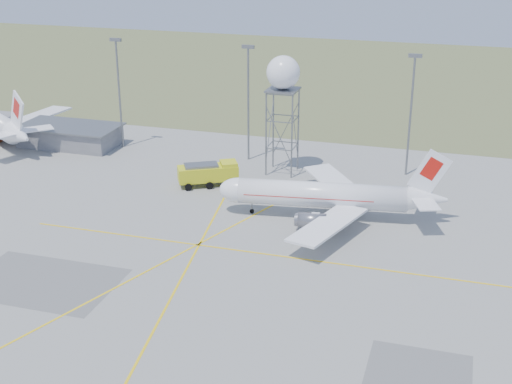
% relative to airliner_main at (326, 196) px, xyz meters
% --- Properties ---
extents(grass_strip, '(400.00, 120.00, 0.03)m').
position_rel_airliner_main_xyz_m(grass_strip, '(-8.59, 95.97, -3.42)').
color(grass_strip, '#596A3A').
rests_on(grass_strip, ground).
extents(building_grey, '(19.00, 10.00, 3.90)m').
position_rel_airliner_main_xyz_m(building_grey, '(-53.59, 19.97, -1.46)').
color(building_grey, gray).
rests_on(building_grey, ground).
extents(mast_a, '(2.20, 0.50, 20.50)m').
position_rel_airliner_main_xyz_m(mast_a, '(-43.59, 21.97, 8.64)').
color(mast_a, slate).
rests_on(mast_a, ground).
extents(mast_b, '(2.20, 0.50, 20.50)m').
position_rel_airliner_main_xyz_m(mast_b, '(-18.59, 21.97, 8.64)').
color(mast_b, slate).
rests_on(mast_b, ground).
extents(mast_c, '(2.20, 0.50, 20.50)m').
position_rel_airliner_main_xyz_m(mast_c, '(9.41, 21.97, 8.64)').
color(mast_c, slate).
rests_on(mast_c, ground).
extents(airliner_main, '(32.90, 31.71, 11.21)m').
position_rel_airliner_main_xyz_m(airliner_main, '(0.00, 0.00, 0.00)').
color(airliner_main, white).
rests_on(airliner_main, ground).
extents(radar_tower, '(5.52, 5.52, 19.99)m').
position_rel_airliner_main_xyz_m(radar_tower, '(-11.07, 17.10, 7.78)').
color(radar_tower, slate).
rests_on(radar_tower, ground).
extents(fire_truck, '(10.00, 7.46, 3.86)m').
position_rel_airliner_main_xyz_m(fire_truck, '(-20.67, 7.52, -1.58)').
color(fire_truck, '#CED118').
rests_on(fire_truck, ground).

